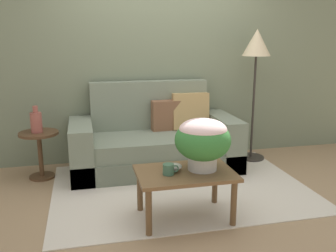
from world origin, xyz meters
TOP-DOWN VIEW (x-y plane):
  - ground_plane at (0.00, 0.00)m, footprint 14.00×14.00m
  - wall_back at (0.00, 1.12)m, footprint 6.40×0.12m
  - area_rug at (0.00, -0.04)m, footprint 2.66×1.89m
  - couch at (-0.13, 0.64)m, footprint 1.98×0.89m
  - coffee_table at (-0.14, -0.70)m, footprint 0.84×0.57m
  - side_table at (-1.47, 0.62)m, footprint 0.44×0.44m
  - floor_lamp at (1.16, 0.70)m, footprint 0.35×0.35m
  - potted_plant at (0.02, -0.68)m, footprint 0.49×0.49m
  - coffee_mug at (-0.29, -0.74)m, footprint 0.14×0.10m
  - snack_bowl at (-0.22, -0.66)m, footprint 0.13×0.13m
  - table_vase at (-1.49, 0.61)m, footprint 0.13×0.13m

SIDE VIEW (x-z plane):
  - ground_plane at x=0.00m, z-range 0.00..0.00m
  - area_rug at x=0.00m, z-range 0.00..0.01m
  - couch at x=-0.13m, z-range -0.21..0.83m
  - coffee_table at x=-0.14m, z-range 0.15..0.59m
  - side_table at x=-1.47m, z-range 0.10..0.64m
  - snack_bowl at x=-0.22m, z-range 0.45..0.51m
  - coffee_mug at x=-0.29m, z-range 0.44..0.54m
  - table_vase at x=-1.49m, z-range 0.51..0.81m
  - potted_plant at x=0.02m, z-range 0.49..0.95m
  - floor_lamp at x=1.16m, z-range 0.53..2.20m
  - wall_back at x=0.00m, z-range 0.00..2.75m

